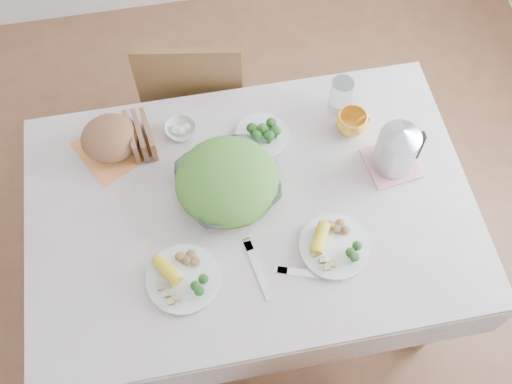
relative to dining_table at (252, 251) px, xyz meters
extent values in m
plane|color=brown|center=(0.00, 0.00, -0.38)|extent=(3.60, 3.60, 0.00)
cube|color=brown|center=(0.00, 0.00, 0.00)|extent=(1.40, 0.90, 0.75)
cube|color=beige|center=(0.00, 0.00, 0.38)|extent=(1.50, 1.00, 0.01)
cube|color=brown|center=(-0.10, 0.76, 0.09)|extent=(0.49, 0.49, 0.93)
imported|color=white|center=(-0.07, 0.07, 0.43)|extent=(0.40, 0.40, 0.08)
cylinder|color=white|center=(-0.26, -0.22, 0.40)|extent=(0.28, 0.28, 0.02)
cylinder|color=white|center=(0.24, -0.20, 0.40)|extent=(0.33, 0.33, 0.02)
cylinder|color=beige|center=(0.09, 0.27, 0.40)|extent=(0.20, 0.20, 0.02)
cube|color=#FF944A|center=(-0.44, 0.32, 0.39)|extent=(0.31, 0.31, 0.00)
ellipsoid|color=brown|center=(-0.44, 0.32, 0.45)|extent=(0.23, 0.22, 0.12)
imported|color=white|center=(-0.19, 0.34, 0.40)|extent=(0.15, 0.15, 0.04)
imported|color=#FFAC28|center=(0.41, 0.24, 0.43)|extent=(0.14, 0.14, 0.09)
cylinder|color=white|center=(0.39, 0.34, 0.45)|extent=(0.08, 0.08, 0.15)
cube|color=pink|center=(0.51, 0.07, 0.40)|extent=(0.19, 0.19, 0.01)
cylinder|color=#B2B5BA|center=(0.51, 0.07, 0.51)|extent=(0.18, 0.18, 0.19)
cube|color=silver|center=(-0.02, -0.23, 0.39)|extent=(0.06, 0.22, 0.00)
cube|color=silver|center=(0.20, -0.20, 0.39)|extent=(0.13, 0.18, 0.00)
cube|color=silver|center=(0.14, -0.27, 0.39)|extent=(0.20, 0.09, 0.00)
camera|label=1|loc=(-0.15, -0.91, 2.18)|focal=42.00mm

